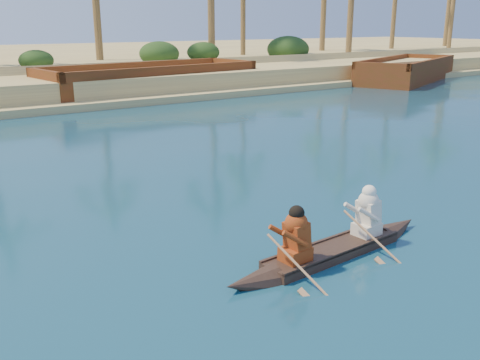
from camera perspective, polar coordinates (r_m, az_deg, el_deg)
sandy_embankment at (r=51.68m, az=-19.01°, el=11.68°), size 150.00×51.00×1.50m
shrub_cluster at (r=37.14m, az=-12.20°, el=11.71°), size 100.00×6.00×2.40m
canoe at (r=9.73m, az=9.88°, el=-6.59°), size 4.80×0.90×1.32m
barge_mid at (r=31.54m, az=-9.48°, el=10.22°), size 12.92×5.54×2.09m
barge_right at (r=40.79m, az=17.36°, el=10.97°), size 12.00×7.78×1.90m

